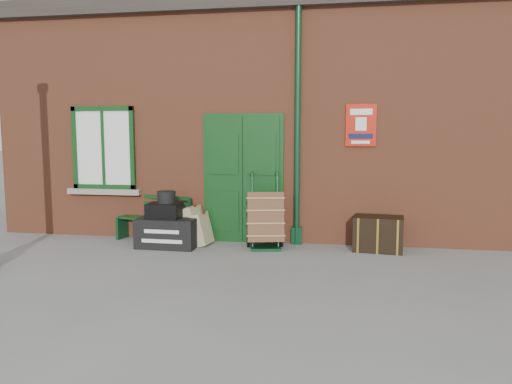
% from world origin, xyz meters
% --- Properties ---
extents(ground, '(80.00, 80.00, 0.00)m').
position_xyz_m(ground, '(0.00, 0.00, 0.00)').
color(ground, gray).
rests_on(ground, ground).
extents(station_building, '(10.30, 4.30, 4.36)m').
position_xyz_m(station_building, '(-0.00, 3.49, 2.16)').
color(station_building, brown).
rests_on(station_building, ground).
extents(bench, '(1.40, 0.73, 0.83)m').
position_xyz_m(bench, '(-1.89, 1.31, 0.42)').
color(bench, '#0F3914').
rests_on(bench, ground).
extents(houdini_trunk, '(1.01, 0.57, 0.50)m').
position_xyz_m(houdini_trunk, '(-1.48, 0.83, 0.25)').
color(houdini_trunk, black).
rests_on(houdini_trunk, ground).
extents(strongbox, '(0.56, 0.41, 0.25)m').
position_xyz_m(strongbox, '(-1.53, 0.83, 0.62)').
color(strongbox, black).
rests_on(strongbox, houdini_trunk).
extents(hatbox, '(0.31, 0.31, 0.20)m').
position_xyz_m(hatbox, '(-1.50, 0.86, 0.85)').
color(hatbox, black).
rests_on(hatbox, strongbox).
extents(suitcase_back, '(0.35, 0.49, 0.66)m').
position_xyz_m(suitcase_back, '(-1.12, 1.19, 0.33)').
color(suitcase_back, tan).
rests_on(suitcase_back, ground).
extents(suitcase_front, '(0.34, 0.44, 0.57)m').
position_xyz_m(suitcase_front, '(-0.94, 1.09, 0.29)').
color(suitcase_front, tan).
rests_on(suitcase_front, ground).
extents(porter_trolley, '(0.72, 0.76, 1.24)m').
position_xyz_m(porter_trolley, '(0.15, 1.09, 0.48)').
color(porter_trolley, '#0E381D').
rests_on(porter_trolley, ground).
extents(dark_trunk, '(0.84, 0.60, 0.57)m').
position_xyz_m(dark_trunk, '(2.01, 1.18, 0.28)').
color(dark_trunk, black).
rests_on(dark_trunk, ground).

